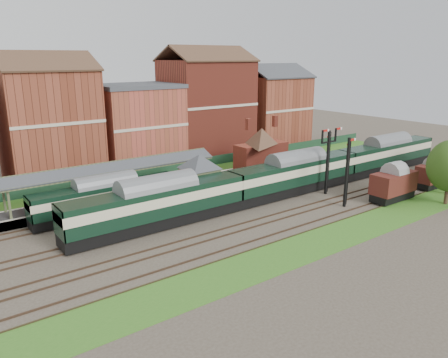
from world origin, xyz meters
TOP-DOWN VIEW (x-y plane):
  - ground at (0.00, 0.00)m, footprint 160.00×160.00m
  - grass_back at (0.00, 16.00)m, footprint 90.00×4.50m
  - grass_front at (0.00, -12.00)m, footprint 90.00×5.00m
  - fence at (0.00, 18.00)m, footprint 90.00×0.12m
  - platform at (-5.00, 9.75)m, footprint 55.00×3.40m
  - signal_box at (-3.00, 3.25)m, footprint 5.40×5.40m
  - brick_hut at (5.00, 3.25)m, footprint 3.20×2.64m
  - station_building at (12.00, 9.75)m, footprint 8.10×8.10m
  - canopy at (-11.00, 9.75)m, footprint 26.00×3.89m
  - semaphore_bracket at (12.04, -2.50)m, footprint 3.60×0.25m
  - semaphore_siding at (10.02, -7.00)m, footprint 1.23×0.25m
  - town_backdrop at (-0.18, 25.00)m, footprint 69.00×10.00m
  - dmu_train at (9.18, 0.00)m, footprint 57.97×3.05m
  - platform_railcar at (-12.83, 6.50)m, footprint 16.00×2.53m
  - goods_van_a at (16.31, -9.00)m, footprint 5.99×2.60m
  - goods_van_b at (25.31, -9.00)m, footprint 5.30×2.30m

SIDE VIEW (x-z plane):
  - ground at x=0.00m, z-range 0.00..0.00m
  - grass_back at x=0.00m, z-range 0.00..0.06m
  - grass_front at x=0.00m, z-range 0.00..0.06m
  - platform at x=-5.00m, z-range 0.00..1.00m
  - fence at x=0.00m, z-range 0.00..1.50m
  - brick_hut at x=5.00m, z-range -0.28..2.67m
  - goods_van_b at x=25.31m, z-range 0.24..3.46m
  - goods_van_a at x=16.31m, z-range 0.25..3.89m
  - platform_railcar at x=-12.83m, z-range 0.33..4.01m
  - dmu_train at x=9.18m, z-range 0.37..4.82m
  - signal_box at x=-3.00m, z-range 0.19..6.19m
  - station_building at x=12.00m, z-range 1.01..6.91m
  - semaphore_siding at x=10.02m, z-range 0.16..8.16m
  - canopy at x=-11.00m, z-range 2.54..6.62m
  - semaphore_bracket at x=12.04m, z-range 0.54..8.72m
  - town_backdrop at x=-0.18m, z-range -1.00..15.00m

